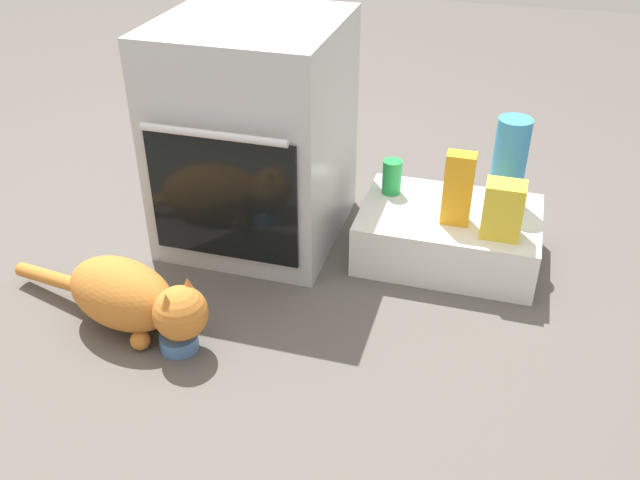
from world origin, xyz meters
TOP-DOWN VIEW (x-y plane):
  - ground at (0.00, 0.00)m, footprint 8.00×8.00m
  - oven at (-0.01, 0.41)m, footprint 0.57×0.63m
  - pantry_cabinet at (0.66, 0.42)m, footprint 0.59×0.41m
  - food_bowl at (-0.01, -0.26)m, footprint 0.11×0.11m
  - cat at (-0.16, -0.23)m, footprint 0.74×0.29m
  - soda_can at (0.45, 0.50)m, footprint 0.07×0.07m
  - water_bottle at (0.83, 0.53)m, footprint 0.11×0.11m
  - snack_bag at (0.83, 0.32)m, footprint 0.12×0.09m
  - juice_carton at (0.68, 0.36)m, footprint 0.09×0.06m

SIDE VIEW (x-z plane):
  - ground at x=0.00m, z-range 0.00..0.00m
  - food_bowl at x=-0.01m, z-range -0.01..0.06m
  - pantry_cabinet at x=0.66m, z-range 0.00..0.18m
  - cat at x=-0.16m, z-range 0.01..0.23m
  - soda_can at x=0.45m, z-range 0.18..0.30m
  - snack_bag at x=0.83m, z-range 0.18..0.36m
  - juice_carton at x=0.68m, z-range 0.18..0.42m
  - water_bottle at x=0.83m, z-range 0.18..0.48m
  - oven at x=-0.01m, z-range 0.00..0.76m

